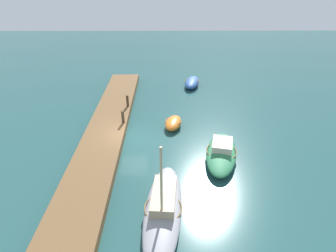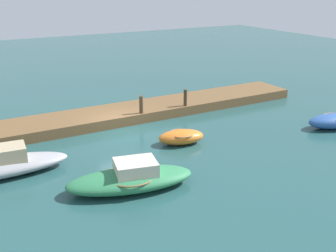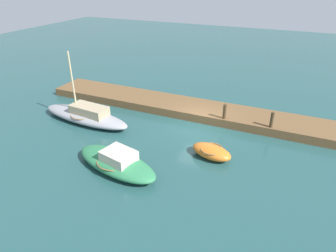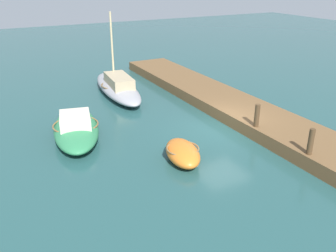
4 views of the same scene
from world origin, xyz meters
The scene contains 7 objects.
ground_plane centered at (0.00, 0.00, 0.00)m, with size 84.00×84.00×0.00m, color #234C4C.
dock_platform centered at (0.00, -1.94, 0.30)m, with size 26.34×3.02×0.60m, color brown.
dinghy_orange centered at (-1.86, 3.37, 0.38)m, with size 2.64×1.81×0.74m.
sailboat_grey centered at (7.58, 2.62, 0.51)m, with size 7.37×2.52×4.94m.
motorboat_green centered at (2.46, 6.57, 0.47)m, with size 5.57×3.13×1.21m.
mooring_post_west centered at (-4.60, -0.68, 1.13)m, with size 0.22×0.22×1.05m, color #47331E.
mooring_post_mid_west centered at (-1.52, -0.68, 1.13)m, with size 0.23×0.23×1.06m, color #47331E.
Camera 4 is at (-13.03, 9.92, 7.06)m, focal length 38.53 mm.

